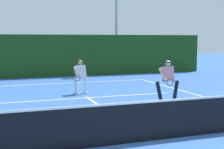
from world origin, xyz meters
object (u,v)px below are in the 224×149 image
object	(u,v)px
player_far	(80,76)
light_pole	(116,8)
tennis_ball	(44,114)
player_near	(168,79)

from	to	relation	value
player_far	light_pole	world-z (taller)	light_pole
tennis_ball	light_pole	xyz separation A→B (m)	(6.83, 11.58, 4.61)
light_pole	tennis_ball	bearing A→B (deg)	-120.51
player_near	player_far	distance (m)	4.07
tennis_ball	light_pole	bearing A→B (deg)	59.49
tennis_ball	light_pole	distance (m)	14.21
tennis_ball	player_far	bearing A→B (deg)	59.62
tennis_ball	player_near	bearing A→B (deg)	8.08
player_near	tennis_ball	size ratio (longest dim) A/B	25.02
player_near	player_far	xyz separation A→B (m)	(-2.81, 2.95, -0.07)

